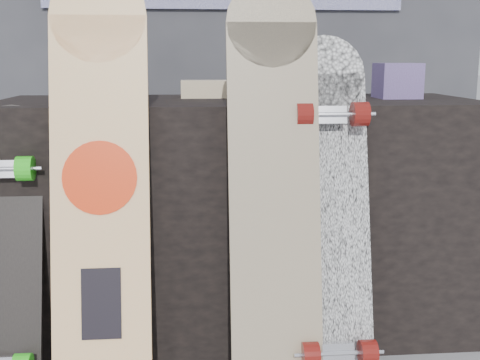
{
  "coord_description": "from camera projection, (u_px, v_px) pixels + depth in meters",
  "views": [
    {
      "loc": [
        -0.17,
        -1.53,
        0.94
      ],
      "look_at": [
        -0.02,
        0.2,
        0.58
      ],
      "focal_mm": 45.0,
      "sensor_mm": 36.0,
      "label": 1
    }
  ],
  "objects": [
    {
      "name": "vendor_table",
      "position": [
        239.0,
        214.0,
        2.1
      ],
      "size": [
        1.6,
        0.6,
        0.8
      ],
      "primitive_type": "cube",
      "color": "black",
      "rests_on": "ground"
    },
    {
      "name": "booth",
      "position": [
        224.0,
        22.0,
        2.79
      ],
      "size": [
        2.4,
        0.22,
        2.2
      ],
      "color": "#343439",
      "rests_on": "ground"
    },
    {
      "name": "merch_box_purple",
      "position": [
        97.0,
        86.0,
        1.93
      ],
      "size": [
        0.18,
        0.12,
        0.1
      ],
      "primitive_type": "cube",
      "color": "#483267",
      "rests_on": "vendor_table"
    },
    {
      "name": "merch_box_small",
      "position": [
        397.0,
        81.0,
        2.08
      ],
      "size": [
        0.14,
        0.14,
        0.12
      ],
      "primitive_type": "cube",
      "color": "#483267",
      "rests_on": "vendor_table"
    },
    {
      "name": "merch_box_flat",
      "position": [
        212.0,
        89.0,
        2.12
      ],
      "size": [
        0.22,
        0.1,
        0.06
      ],
      "primitive_type": "cube",
      "color": "#D1B78C",
      "rests_on": "vendor_table"
    },
    {
      "name": "longboard_geisha",
      "position": [
        100.0,
        171.0,
        1.67
      ],
      "size": [
        0.27,
        0.29,
        1.19
      ],
      "rotation": [
        -0.23,
        0.0,
        0.0
      ],
      "color": "beige",
      "rests_on": "ground"
    },
    {
      "name": "longboard_celtic",
      "position": [
        274.0,
        176.0,
        1.66
      ],
      "size": [
        0.25,
        0.26,
        1.16
      ],
      "rotation": [
        -0.21,
        0.0,
        0.0
      ],
      "color": "beige",
      "rests_on": "ground"
    },
    {
      "name": "longboard_cascadia",
      "position": [
        331.0,
        207.0,
        1.72
      ],
      "size": [
        0.23,
        0.33,
        1.01
      ],
      "rotation": [
        -0.26,
        0.0,
        0.0
      ],
      "color": "white",
      "rests_on": "ground"
    },
    {
      "name": "skateboard_dark",
      "position": [
        8.0,
        248.0,
        1.7
      ],
      "size": [
        0.18,
        0.32,
        0.81
      ],
      "rotation": [
        -0.31,
        0.0,
        0.0
      ],
      "color": "black",
      "rests_on": "ground"
    }
  ]
}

